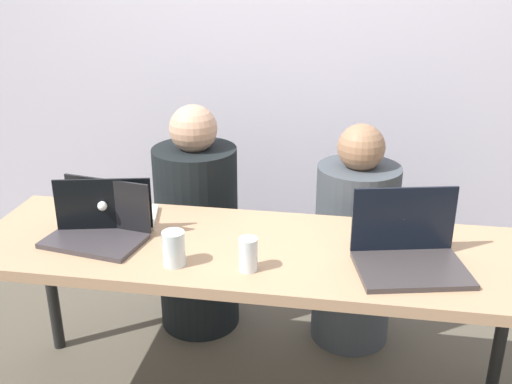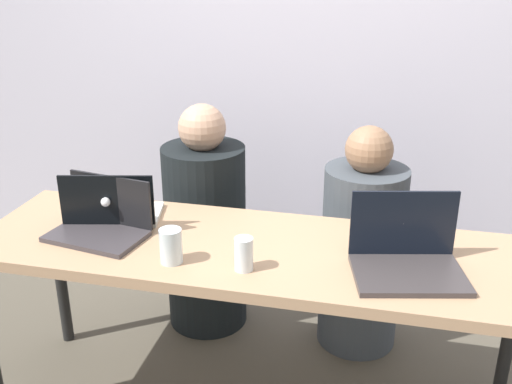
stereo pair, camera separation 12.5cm
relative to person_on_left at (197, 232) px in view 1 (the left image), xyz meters
The scene contains 9 objects.
back_wall 1.07m from the person_on_left, 58.93° to the left, with size 5.18×0.10×2.59m, color silver.
desk 0.70m from the person_on_left, 57.71° to the right, with size 1.99×0.61×0.73m.
person_on_left is the anchor object (origin of this frame).
person_on_right 0.72m from the person_on_left, ahead, with size 0.37×0.37×1.03m.
laptop_back_left 0.60m from the person_on_left, 113.16° to the right, with size 0.38×0.29×0.21m.
laptop_front_right 1.12m from the person_on_left, 35.19° to the right, with size 0.40×0.33×0.24m.
laptop_front_left 0.70m from the person_on_left, 107.75° to the right, with size 0.37×0.27×0.20m.
water_glass_center 0.88m from the person_on_left, 63.15° to the right, with size 0.06×0.06×0.11m.
water_glass_left 0.81m from the person_on_left, 80.34° to the right, with size 0.08×0.08×0.12m.
Camera 1 is at (0.32, -1.84, 1.69)m, focal length 42.00 mm.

